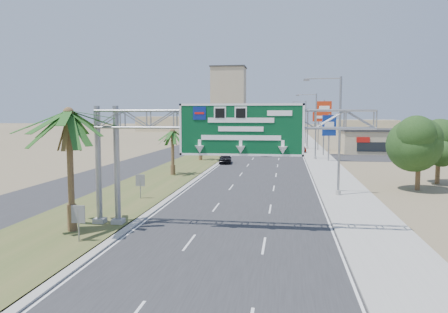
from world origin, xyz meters
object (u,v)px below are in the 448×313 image
object	(u,v)px
palm_near	(69,113)
car_left_lane	(225,158)
pole_sign_red_near	(324,112)
signal_mast	(297,125)
car_right_lane	(299,149)
pole_sign_blue	(329,127)
sign_gantry	(215,128)
store_building	(393,142)
pole_sign_red_far	(318,120)
car_mid_lane	(265,152)
car_far	(258,142)

from	to	relation	value
palm_near	car_left_lane	world-z (taller)	palm_near
car_left_lane	pole_sign_red_near	size ratio (longest dim) A/B	0.46
signal_mast	pole_sign_red_near	size ratio (longest dim) A/B	1.11
car_right_lane	pole_sign_blue	bearing A→B (deg)	-76.90
sign_gantry	store_building	distance (m)	60.77
pole_sign_red_near	pole_sign_red_far	xyz separation A→B (m)	(-0.14, 10.64, -1.39)
car_right_lane	signal_mast	bearing A→B (deg)	91.39
palm_near	car_mid_lane	xyz separation A→B (m)	(8.83, 49.45, -6.24)
store_building	car_far	xyz separation A→B (m)	(-25.15, 16.53, -1.23)
sign_gantry	pole_sign_red_far	bearing A→B (deg)	80.28
sign_gantry	car_left_lane	size ratio (longest dim) A/B	3.95
store_building	pole_sign_red_near	bearing A→B (deg)	-149.98
signal_mast	pole_sign_blue	bearing A→B (deg)	-79.68
signal_mast	pole_sign_red_near	distance (m)	14.16
palm_near	pole_sign_red_near	world-z (taller)	pole_sign_red_near
car_right_lane	pole_sign_red_near	xyz separation A→B (m)	(3.74, -5.78, 6.63)
pole_sign_red_far	car_right_lane	bearing A→B (deg)	-126.55
car_left_lane	car_mid_lane	world-z (taller)	car_left_lane
car_right_lane	pole_sign_red_far	bearing A→B (deg)	52.36
store_building	car_mid_lane	xyz separation A→B (m)	(-22.37, -8.55, -1.31)
pole_sign_red_far	signal_mast	bearing A→B (deg)	145.48
car_left_lane	signal_mast	bearing A→B (deg)	62.63
palm_near	car_right_lane	distance (m)	58.63
sign_gantry	store_building	world-z (taller)	sign_gantry
signal_mast	car_mid_lane	bearing A→B (deg)	-110.89
pole_sign_blue	car_far	bearing A→B (deg)	110.62
car_left_lane	car_mid_lane	size ratio (longest dim) A/B	1.01
palm_near	car_far	xyz separation A→B (m)	(6.05, 74.53, -6.16)
signal_mast	car_right_lane	xyz separation A→B (m)	(0.33, -7.56, -4.19)
sign_gantry	car_right_lane	world-z (taller)	sign_gantry
pole_sign_blue	car_mid_lane	bearing A→B (deg)	140.72
signal_mast	palm_near	bearing A→B (deg)	-102.66
sign_gantry	pole_sign_red_near	xyz separation A→B (m)	(10.31, 48.70, 1.24)
signal_mast	car_right_lane	bearing A→B (deg)	-87.52
car_right_lane	palm_near	bearing A→B (deg)	-105.69
sign_gantry	signal_mast	size ratio (longest dim) A/B	1.63
palm_near	car_far	world-z (taller)	palm_near
sign_gantry	car_mid_lane	distance (m)	47.83
car_far	pole_sign_red_near	distance (m)	27.70
store_building	pole_sign_blue	xyz separation A→B (m)	(-12.75, -16.41, 3.04)
palm_near	store_building	world-z (taller)	palm_near
car_right_lane	car_mid_lane	bearing A→B (deg)	-131.25
car_left_lane	pole_sign_blue	bearing A→B (deg)	11.34
car_left_lane	car_mid_lane	bearing A→B (deg)	62.06
pole_sign_blue	pole_sign_red_far	xyz separation A→B (m)	(-0.15, 19.68, 0.86)
car_right_lane	car_far	bearing A→B (deg)	114.43
sign_gantry	pole_sign_blue	bearing A→B (deg)	75.43
car_right_lane	pole_sign_red_far	distance (m)	8.01
car_left_lane	car_far	size ratio (longest dim) A/B	0.80
signal_mast	car_left_lane	bearing A→B (deg)	-111.39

